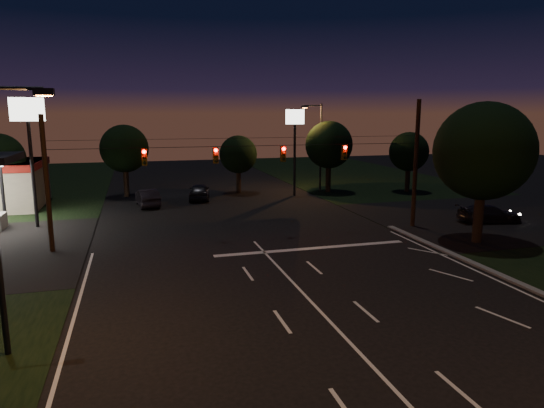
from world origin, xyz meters
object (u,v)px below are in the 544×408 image
object	(u,v)px
car_oncoming_a	(199,191)
car_oncoming_b	(147,198)
tree_right_near	(482,152)
utility_pole_right	(412,226)
car_cross	(489,214)

from	to	relation	value
car_oncoming_a	car_oncoming_b	xyz separation A→B (m)	(-4.80, -2.06, -0.03)
tree_right_near	car_oncoming_b	bearing A→B (deg)	137.59
tree_right_near	utility_pole_right	bearing A→B (deg)	107.53
tree_right_near	car_oncoming_b	distance (m)	27.14
car_oncoming_a	car_cross	distance (m)	25.06
tree_right_near	car_oncoming_a	bearing A→B (deg)	126.61
utility_pole_right	tree_right_near	bearing A→B (deg)	-72.47
car_cross	utility_pole_right	bearing A→B (deg)	95.79
utility_pole_right	car_oncoming_b	xyz separation A→B (m)	(-18.18, 13.17, 0.75)
tree_right_near	car_cross	xyz separation A→B (m)	(4.63, 4.36, -5.00)
car_oncoming_a	utility_pole_right	bearing A→B (deg)	140.40
car_oncoming_b	car_cross	xyz separation A→B (m)	(24.33, -13.65, -0.08)
car_oncoming_a	car_cross	xyz separation A→B (m)	(19.53, -15.71, -0.11)
tree_right_near	car_oncoming_a	distance (m)	25.47
utility_pole_right	car_oncoming_a	bearing A→B (deg)	131.30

